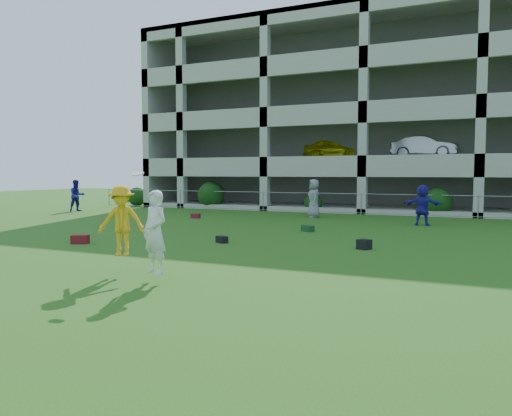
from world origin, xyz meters
The scene contains 13 objects.
ground centered at (0.00, 0.00, 0.00)m, with size 100.00×100.00×0.00m, color #235114.
bystander_a centered at (-16.12, 14.02, 0.96)m, with size 0.93×0.72×1.91m, color navy.
bystander_c centered at (-1.80, 16.00, 1.00)m, with size 0.98×0.64×2.00m, color gray.
bystander_d centered at (3.80, 14.20, 0.90)m, with size 1.67×0.53×1.80m, color #252094.
bag_red_a centered at (-5.74, 3.54, 0.14)m, with size 0.55×0.30×0.28m, color maroon.
bag_black_b centered at (-1.62, 5.67, 0.11)m, with size 0.40×0.25×0.22m, color black.
crate_d centered at (2.99, 6.22, 0.15)m, with size 0.35×0.35×0.30m, color black.
bag_red_f centered at (-7.18, 13.07, 0.12)m, with size 0.45×0.28×0.24m, color #5E1018.
bag_green_g centered at (-0.04, 9.87, 0.12)m, with size 0.50×0.30×0.25m, color #153A21.
frisbee_contest centered at (-0.80, 0.04, 1.18)m, with size 2.15×1.16×2.16m.
parking_garage centered at (0.00, 27.70, 6.01)m, with size 30.00×14.00×12.00m.
fence centered at (0.00, 19.00, 0.61)m, with size 36.06×0.06×1.20m.
shrub_row centered at (4.59, 19.70, 1.51)m, with size 34.38×2.52×3.50m.
Camera 1 is at (6.27, -8.80, 2.31)m, focal length 35.00 mm.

